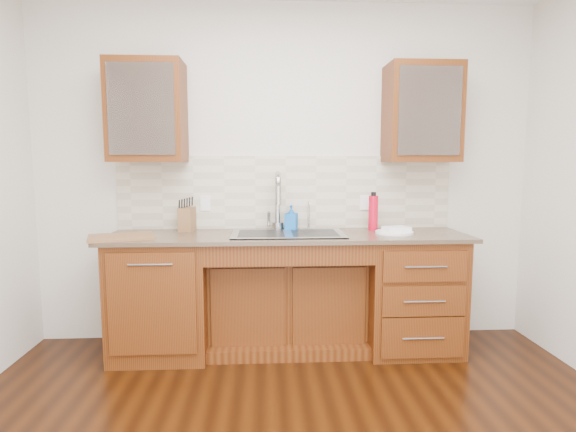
{
  "coord_description": "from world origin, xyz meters",
  "views": [
    {
      "loc": [
        -0.18,
        -1.91,
        1.44
      ],
      "look_at": [
        0.0,
        1.4,
        1.05
      ],
      "focal_mm": 28.0,
      "sensor_mm": 36.0,
      "label": 1
    }
  ],
  "objects": [
    {
      "name": "sink",
      "position": [
        0.0,
        1.41,
        0.83
      ],
      "size": [
        0.84,
        0.46,
        0.19
      ],
      "primitive_type": "cube",
      "color": "#9E9EA5",
      "rests_on": "countertop"
    },
    {
      "name": "backsplash",
      "position": [
        0.0,
        1.74,
        1.21
      ],
      "size": [
        2.7,
        0.02,
        0.59
      ],
      "primitive_type": "cube",
      "color": "beige",
      "rests_on": "wall_back"
    },
    {
      "name": "upper_cabinet_right",
      "position": [
        1.05,
        1.58,
        1.83
      ],
      "size": [
        0.55,
        0.34,
        0.75
      ],
      "primitive_type": "cube",
      "color": "#593014",
      "rests_on": "wall_back"
    },
    {
      "name": "base_cabinet_center",
      "position": [
        0.0,
        1.53,
        0.35
      ],
      "size": [
        1.2,
        0.44,
        0.7
      ],
      "primitive_type": "cube",
      "color": "#593014",
      "rests_on": "ground"
    },
    {
      "name": "cup_right_b",
      "position": [
        1.18,
        1.58,
        1.78
      ],
      "size": [
        0.14,
        0.14,
        0.1
      ],
      "primitive_type": "imported",
      "rotation": [
        0.0,
        0.0,
        -0.31
      ],
      "color": "silver",
      "rests_on": "upper_cabinet_right"
    },
    {
      "name": "filter_tap",
      "position": [
        0.18,
        1.65,
        1.03
      ],
      "size": [
        0.02,
        0.02,
        0.24
      ],
      "primitive_type": "cylinder",
      "color": "#999993",
      "rests_on": "countertop"
    },
    {
      "name": "dish_towel",
      "position": [
        0.84,
        1.46,
        0.94
      ],
      "size": [
        0.21,
        0.18,
        0.03
      ],
      "primitive_type": "cube",
      "rotation": [
        0.0,
        0.0,
        0.24
      ],
      "color": "silver",
      "rests_on": "plate"
    },
    {
      "name": "cup_left_a",
      "position": [
        -1.16,
        1.58,
        1.78
      ],
      "size": [
        0.17,
        0.17,
        0.11
      ],
      "primitive_type": "imported",
      "rotation": [
        0.0,
        0.0,
        -0.27
      ],
      "color": "white",
      "rests_on": "upper_cabinet_left"
    },
    {
      "name": "cutting_board",
      "position": [
        -1.19,
        1.3,
        0.92
      ],
      "size": [
        0.51,
        0.43,
        0.02
      ],
      "primitive_type": "cube",
      "rotation": [
        0.0,
        0.0,
        0.32
      ],
      "color": "#AA712B",
      "rests_on": "countertop"
    },
    {
      "name": "faucet",
      "position": [
        -0.07,
        1.64,
        1.11
      ],
      "size": [
        0.04,
        0.04,
        0.4
      ],
      "primitive_type": "cylinder",
      "color": "#999993",
      "rests_on": "countertop"
    },
    {
      "name": "water_bottle",
      "position": [
        0.69,
        1.58,
        1.05
      ],
      "size": [
        0.1,
        0.1,
        0.28
      ],
      "primitive_type": "cylinder",
      "rotation": [
        0.0,
        0.0,
        0.4
      ],
      "color": "red",
      "rests_on": "countertop"
    },
    {
      "name": "plate",
      "position": [
        0.81,
        1.42,
        0.92
      ],
      "size": [
        0.38,
        0.38,
        0.02
      ],
      "primitive_type": "cylinder",
      "rotation": [
        0.0,
        0.0,
        0.42
      ],
      "color": "white",
      "rests_on": "countertop"
    },
    {
      "name": "cup_right_a",
      "position": [
        0.91,
        1.58,
        1.78
      ],
      "size": [
        0.16,
        0.16,
        0.1
      ],
      "primitive_type": "imported",
      "rotation": [
        0.0,
        0.0,
        -0.27
      ],
      "color": "white",
      "rests_on": "upper_cabinet_right"
    },
    {
      "name": "soap_bottle",
      "position": [
        0.04,
        1.62,
        1.01
      ],
      "size": [
        0.11,
        0.11,
        0.2
      ],
      "primitive_type": "imported",
      "rotation": [
        0.0,
        0.0,
        -0.29
      ],
      "color": "blue",
      "rests_on": "countertop"
    },
    {
      "name": "outlet_right",
      "position": [
        0.65,
        1.73,
        1.12
      ],
      "size": [
        0.08,
        0.01,
        0.12
      ],
      "primitive_type": "cube",
      "color": "white",
      "rests_on": "backsplash"
    },
    {
      "name": "base_cabinet_right",
      "position": [
        0.95,
        1.44,
        0.44
      ],
      "size": [
        0.7,
        0.62,
        0.88
      ],
      "primitive_type": "cube",
      "color": "#593014",
      "rests_on": "ground"
    },
    {
      "name": "wall_back",
      "position": [
        0.0,
        1.8,
        1.35
      ],
      "size": [
        4.0,
        0.1,
        2.7
      ],
      "primitive_type": "cube",
      "color": "beige",
      "rests_on": "ground"
    },
    {
      "name": "base_cabinet_left",
      "position": [
        -0.95,
        1.44,
        0.44
      ],
      "size": [
        0.7,
        0.62,
        0.88
      ],
      "primitive_type": "cube",
      "color": "#593014",
      "rests_on": "ground"
    },
    {
      "name": "cup_left_b",
      "position": [
        -0.99,
        1.58,
        1.77
      ],
      "size": [
        0.12,
        0.12,
        0.09
      ],
      "primitive_type": "imported",
      "rotation": [
        0.0,
        0.0,
        -0.37
      ],
      "color": "silver",
      "rests_on": "upper_cabinet_left"
    },
    {
      "name": "countertop",
      "position": [
        0.0,
        1.43,
        0.9
      ],
      "size": [
        2.7,
        0.65,
        0.03
      ],
      "primitive_type": "cube",
      "color": "#84705B",
      "rests_on": "base_cabinet_left"
    },
    {
      "name": "upper_cabinet_left",
      "position": [
        -1.05,
        1.58,
        1.83
      ],
      "size": [
        0.55,
        0.34,
        0.75
      ],
      "primitive_type": "cube",
      "color": "#593014",
      "rests_on": "wall_back"
    },
    {
      "name": "knife_block",
      "position": [
        -0.79,
        1.64,
        1.0
      ],
      "size": [
        0.12,
        0.18,
        0.19
      ],
      "primitive_type": "cube",
      "rotation": [
        0.0,
        0.0,
        -0.12
      ],
      "color": "brown",
      "rests_on": "countertop"
    },
    {
      "name": "outlet_left",
      "position": [
        -0.65,
        1.73,
        1.12
      ],
      "size": [
        0.08,
        0.01,
        0.12
      ],
      "primitive_type": "cube",
      "color": "white",
      "rests_on": "backsplash"
    }
  ]
}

